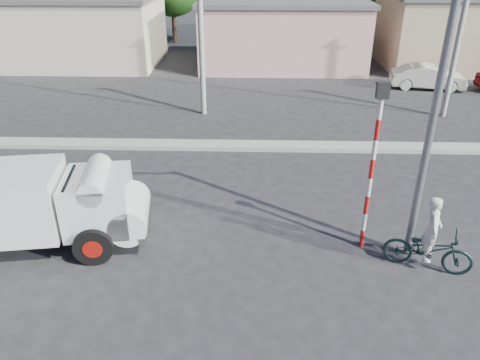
{
  "coord_description": "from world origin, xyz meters",
  "views": [
    {
      "loc": [
        0.35,
        -8.75,
        7.12
      ],
      "look_at": [
        -0.02,
        2.66,
        1.3
      ],
      "focal_mm": 35.0,
      "sensor_mm": 36.0,
      "label": 1
    }
  ],
  "objects_px": {
    "traffic_pole": "(374,156)",
    "cyclist": "(430,239)",
    "car_cream": "(428,77)",
    "streetlight": "(437,58)",
    "bicycle": "(428,249)",
    "truck": "(39,205)"
  },
  "relations": [
    {
      "from": "traffic_pole",
      "to": "cyclist",
      "type": "bearing_deg",
      "value": -32.65
    },
    {
      "from": "car_cream",
      "to": "streetlight",
      "type": "bearing_deg",
      "value": 168.59
    },
    {
      "from": "streetlight",
      "to": "bicycle",
      "type": "bearing_deg",
      "value": -53.35
    },
    {
      "from": "truck",
      "to": "car_cream",
      "type": "relative_size",
      "value": 1.42
    },
    {
      "from": "truck",
      "to": "streetlight",
      "type": "height_order",
      "value": "streetlight"
    },
    {
      "from": "bicycle",
      "to": "streetlight",
      "type": "height_order",
      "value": "streetlight"
    },
    {
      "from": "cyclist",
      "to": "car_cream",
      "type": "xyz_separation_m",
      "value": [
        5.11,
        15.92,
        -0.19
      ]
    },
    {
      "from": "truck",
      "to": "streetlight",
      "type": "distance_m",
      "value": 9.91
    },
    {
      "from": "truck",
      "to": "bicycle",
      "type": "height_order",
      "value": "truck"
    },
    {
      "from": "car_cream",
      "to": "traffic_pole",
      "type": "xyz_separation_m",
      "value": [
        -6.48,
        -15.04,
        1.95
      ]
    },
    {
      "from": "car_cream",
      "to": "streetlight",
      "type": "distance_m",
      "value": 16.88
    },
    {
      "from": "bicycle",
      "to": "car_cream",
      "type": "distance_m",
      "value": 16.72
    },
    {
      "from": "bicycle",
      "to": "truck",
      "type": "bearing_deg",
      "value": 104.49
    },
    {
      "from": "truck",
      "to": "bicycle",
      "type": "xyz_separation_m",
      "value": [
        9.6,
        -0.66,
        -0.67
      ]
    },
    {
      "from": "traffic_pole",
      "to": "streetlight",
      "type": "relative_size",
      "value": 0.48
    },
    {
      "from": "bicycle",
      "to": "car_cream",
      "type": "height_order",
      "value": "car_cream"
    },
    {
      "from": "truck",
      "to": "car_cream",
      "type": "xyz_separation_m",
      "value": [
        14.71,
        15.26,
        -0.57
      ]
    },
    {
      "from": "car_cream",
      "to": "streetlight",
      "type": "xyz_separation_m",
      "value": [
        -5.54,
        -15.34,
        4.32
      ]
    },
    {
      "from": "traffic_pole",
      "to": "bicycle",
      "type": "bearing_deg",
      "value": -32.65
    },
    {
      "from": "streetlight",
      "to": "traffic_pole",
      "type": "bearing_deg",
      "value": 162.27
    },
    {
      "from": "truck",
      "to": "bicycle",
      "type": "bearing_deg",
      "value": -12.78
    },
    {
      "from": "traffic_pole",
      "to": "car_cream",
      "type": "bearing_deg",
      "value": 66.71
    }
  ]
}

